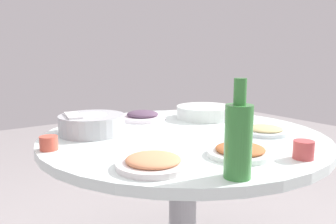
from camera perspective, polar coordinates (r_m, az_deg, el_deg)
name	(u,v)px	position (r m, az deg, el deg)	size (l,w,h in m)	color
round_dining_table	(183,158)	(1.49, 2.50, -7.66)	(1.19, 1.19, 0.73)	#99999E
rice_bowl	(92,124)	(1.49, -12.51, -1.93)	(0.28, 0.28, 0.09)	#B2B5BA
soup_bowl	(205,112)	(1.81, 6.14, -0.08)	(0.30, 0.33, 0.06)	white
dish_tofu_braise	(240,151)	(1.18, 11.86, -6.37)	(0.22, 0.22, 0.04)	white
dish_noodles	(265,130)	(1.52, 15.74, -2.93)	(0.20, 0.20, 0.03)	silver
dish_shrimp	(153,162)	(1.04, -2.47, -8.32)	(0.23, 0.23, 0.04)	white
dish_eggplant	(142,116)	(1.77, -4.25, -0.69)	(0.24, 0.24, 0.05)	white
green_bottle	(238,139)	(0.96, 11.59, -4.33)	(0.08, 0.08, 0.28)	#378039
tea_cup_near	(304,150)	(1.21, 21.55, -5.85)	(0.07, 0.07, 0.06)	#C34647
tea_cup_far	(49,143)	(1.29, -19.17, -4.89)	(0.06, 0.06, 0.05)	#CC503E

